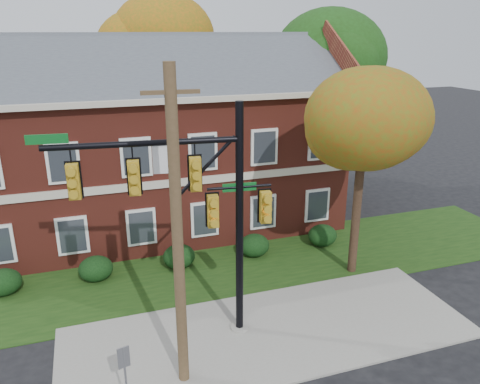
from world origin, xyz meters
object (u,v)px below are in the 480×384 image
object	(u,v)px
hedge_center	(179,256)
sign_post	(125,370)
hedge_right	(254,245)
hedge_far_right	(322,235)
apartment_building	(155,132)
utility_pole	(177,238)
hedge_far_left	(3,282)
tree_right_rear	(347,63)
tree_far_rear	(153,47)
hedge_left	(96,269)
tree_near_right	(372,118)
traffic_signal	(194,201)

from	to	relation	value
hedge_center	sign_post	size ratio (longest dim) A/B	0.64
hedge_right	hedge_far_right	bearing A→B (deg)	0.00
apartment_building	utility_pole	size ratio (longest dim) A/B	2.05
hedge_far_left	hedge_center	bearing A→B (deg)	0.00
apartment_building	tree_right_rear	bearing A→B (deg)	4.33
tree_right_rear	tree_far_rear	bearing A→B (deg)	145.00
apartment_building	hedge_left	distance (m)	7.73
apartment_building	hedge_far_left	size ratio (longest dim) A/B	13.43
hedge_center	utility_pole	distance (m)	8.22
hedge_right	tree_near_right	world-z (taller)	tree_near_right
hedge_center	hedge_far_right	distance (m)	7.00
apartment_building	sign_post	world-z (taller)	apartment_building
sign_post	tree_far_rear	bearing A→B (deg)	65.73
hedge_far_right	sign_post	distance (m)	12.72
hedge_center	tree_near_right	distance (m)	9.90
hedge_left	hedge_center	xyz separation A→B (m)	(3.50, 0.00, 0.00)
hedge_center	hedge_far_left	bearing A→B (deg)	180.00
tree_right_rear	apartment_building	bearing A→B (deg)	-175.67
hedge_right	traffic_signal	xyz separation A→B (m)	(-3.86, -5.04, 4.39)
hedge_center	tree_far_rear	distance (m)	15.57
apartment_building	hedge_far_left	distance (m)	9.82
hedge_center	tree_right_rear	distance (m)	14.94
tree_near_right	tree_far_rear	world-z (taller)	tree_far_rear
tree_near_right	tree_right_rear	world-z (taller)	tree_right_rear
hedge_far_left	tree_near_right	bearing A→B (deg)	-11.27
hedge_far_left	hedge_right	distance (m)	10.50
hedge_right	sign_post	distance (m)	10.21
hedge_right	sign_post	xyz separation A→B (m)	(-6.47, -7.83, 0.97)
hedge_right	utility_pole	xyz separation A→B (m)	(-4.78, -6.99, 4.14)
hedge_center	traffic_signal	bearing A→B (deg)	-94.04
tree_right_rear	hedge_center	bearing A→B (deg)	-151.63
hedge_far_left	hedge_center	distance (m)	7.00
sign_post	hedge_far_right	bearing A→B (deg)	25.53
traffic_signal	tree_right_rear	bearing A→B (deg)	49.98
hedge_far_left	tree_near_right	distance (m)	15.75
apartment_building	tree_right_rear	world-z (taller)	tree_right_rear
hedge_center	tree_far_rear	size ratio (longest dim) A/B	0.12
sign_post	hedge_right	bearing A→B (deg)	37.81
tree_near_right	traffic_signal	world-z (taller)	tree_near_right
hedge_right	tree_far_rear	bearing A→B (deg)	99.36
tree_near_right	utility_pole	size ratio (longest dim) A/B	0.93
tree_right_rear	traffic_signal	xyz separation A→B (m)	(-11.67, -11.16, -3.21)
hedge_far_left	apartment_building	bearing A→B (deg)	36.89
hedge_far_right	tree_near_right	xyz separation A→B (m)	(0.22, -2.83, 6.14)
tree_near_right	traffic_signal	bearing A→B (deg)	-163.75
hedge_far_left	tree_right_rear	bearing A→B (deg)	18.45
tree_near_right	tree_far_rear	xyz separation A→B (m)	(-5.88, 15.93, 2.17)
hedge_far_right	hedge_left	bearing A→B (deg)	180.00
tree_far_rear	utility_pole	bearing A→B (deg)	-97.43
hedge_far_left	utility_pole	xyz separation A→B (m)	(5.72, -6.99, 4.14)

